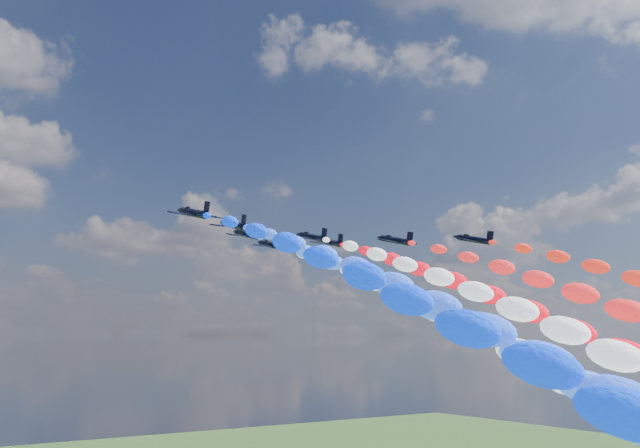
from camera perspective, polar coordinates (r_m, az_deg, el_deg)
jet_0 at (r=128.30m, az=-9.69°, el=0.84°), size 10.12×13.36×5.38m
trail_0 at (r=76.49m, az=8.98°, el=-8.80°), size 5.55×114.13×45.54m
jet_1 at (r=141.15m, az=-6.68°, el=-0.08°), size 9.82×13.15×5.38m
trail_1 at (r=91.06m, az=10.86°, el=-8.69°), size 5.55×114.13×45.54m
jet_2 at (r=153.98m, az=-5.60°, el=-0.80°), size 9.52×12.93×5.38m
trail_2 at (r=104.27m, az=10.25°, el=-8.67°), size 5.55×114.13×45.54m
jet_3 at (r=157.55m, az=-0.60°, el=-1.02°), size 9.53×12.94×5.38m
trail_3 at (r=111.60m, az=16.71°, el=-8.44°), size 5.55×114.13×45.54m
jet_4 at (r=171.81m, az=-3.74°, el=-1.63°), size 9.98×13.26×5.38m
trail_4 at (r=123.01m, az=10.50°, el=-8.63°), size 5.55×114.13×45.54m
jet_5 at (r=166.07m, az=0.72°, el=-1.40°), size 9.45×12.88×5.38m
trail_5 at (r=120.89m, az=17.25°, el=-8.39°), size 5.55×114.13×45.54m
jet_6 at (r=163.78m, az=5.87°, el=-1.26°), size 10.08×13.33×5.38m
jet_7 at (r=165.02m, az=11.80°, el=-1.18°), size 9.99×13.27×5.38m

